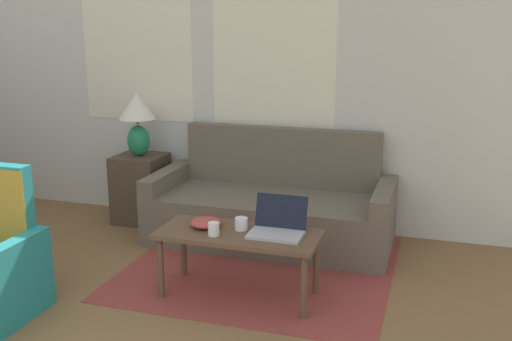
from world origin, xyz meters
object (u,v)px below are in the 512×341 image
at_px(couch, 272,209).
at_px(cup_yellow, 241,224).
at_px(coffee_table, 239,240).
at_px(laptop, 278,226).
at_px(cup_navy, 214,229).
at_px(snack_bowl, 206,223).
at_px(table_lamp, 137,117).

height_order(couch, cup_yellow, couch).
relative_size(coffee_table, laptop, 3.09).
xyz_separation_m(coffee_table, laptop, (0.25, 0.05, 0.11)).
bearing_deg(cup_navy, cup_yellow, 49.45).
relative_size(couch, cup_yellow, 23.22).
bearing_deg(coffee_table, couch, 94.32).
bearing_deg(cup_yellow, cup_navy, -130.55).
relative_size(cup_navy, snack_bowl, 0.41).
distance_m(coffee_table, snack_bowl, 0.26).
relative_size(laptop, cup_navy, 3.96).
bearing_deg(couch, table_lamp, 174.96).
relative_size(table_lamp, snack_bowl, 2.66).
relative_size(couch, snack_bowl, 9.27).
relative_size(table_lamp, laptop, 1.64).
bearing_deg(cup_yellow, laptop, 0.13).
height_order(table_lamp, laptop, table_lamp).
bearing_deg(snack_bowl, coffee_table, -8.20).
xyz_separation_m(cup_yellow, snack_bowl, (-0.25, -0.02, -0.01)).
bearing_deg(snack_bowl, couch, 81.19).
bearing_deg(cup_navy, laptop, 22.28).
bearing_deg(snack_bowl, table_lamp, 133.89).
distance_m(table_lamp, cup_navy, 1.87).
distance_m(couch, table_lamp, 1.48).
bearing_deg(snack_bowl, cup_navy, -51.74).
xyz_separation_m(couch, cup_yellow, (0.08, -1.04, 0.23)).
distance_m(couch, coffee_table, 1.11).
bearing_deg(snack_bowl, cup_yellow, 3.75).
distance_m(table_lamp, coffee_table, 1.92).
relative_size(coffee_table, cup_navy, 12.21).
relative_size(cup_navy, cup_yellow, 1.03).
distance_m(coffee_table, cup_yellow, 0.11).
height_order(coffee_table, cup_yellow, cup_yellow).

